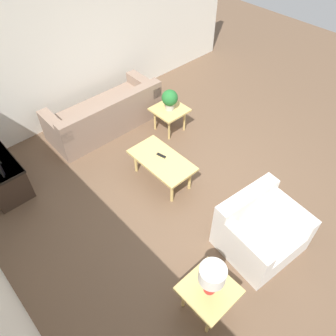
{
  "coord_description": "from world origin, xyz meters",
  "views": [
    {
      "loc": [
        -2.2,
        2.75,
        4.03
      ],
      "look_at": [
        0.27,
        0.48,
        0.55
      ],
      "focal_mm": 35.0,
      "sensor_mm": 36.0,
      "label": 1
    }
  ],
  "objects_px": {
    "sofa": "(106,115)",
    "coffee_table": "(162,162)",
    "potted_plant": "(170,99)",
    "side_table_lamp": "(209,292)",
    "table_lamp": "(212,277)",
    "side_table_plant": "(170,112)",
    "armchair": "(258,230)"
  },
  "relations": [
    {
      "from": "coffee_table",
      "to": "table_lamp",
      "type": "xyz_separation_m",
      "value": [
        -1.91,
        1.0,
        0.39
      ]
    },
    {
      "from": "side_table_plant",
      "to": "side_table_lamp",
      "type": "xyz_separation_m",
      "value": [
        -2.77,
        1.96,
        0.0
      ]
    },
    {
      "from": "armchair",
      "to": "coffee_table",
      "type": "xyz_separation_m",
      "value": [
        1.76,
        0.15,
        0.1
      ]
    },
    {
      "from": "coffee_table",
      "to": "potted_plant",
      "type": "bearing_deg",
      "value": -48.2
    },
    {
      "from": "sofa",
      "to": "coffee_table",
      "type": "bearing_deg",
      "value": 86.56
    },
    {
      "from": "coffee_table",
      "to": "potted_plant",
      "type": "xyz_separation_m",
      "value": [
        0.86,
        -0.97,
        0.29
      ]
    },
    {
      "from": "table_lamp",
      "to": "side_table_plant",
      "type": "bearing_deg",
      "value": -35.32
    },
    {
      "from": "sofa",
      "to": "armchair",
      "type": "xyz_separation_m",
      "value": [
        -3.49,
        -0.03,
        0.02
      ]
    },
    {
      "from": "armchair",
      "to": "potted_plant",
      "type": "height_order",
      "value": "potted_plant"
    },
    {
      "from": "armchair",
      "to": "coffee_table",
      "type": "height_order",
      "value": "armchair"
    },
    {
      "from": "potted_plant",
      "to": "table_lamp",
      "type": "relative_size",
      "value": 0.83
    },
    {
      "from": "sofa",
      "to": "side_table_plant",
      "type": "height_order",
      "value": "sofa"
    },
    {
      "from": "side_table_plant",
      "to": "table_lamp",
      "type": "relative_size",
      "value": 1.24
    },
    {
      "from": "side_table_lamp",
      "to": "table_lamp",
      "type": "height_order",
      "value": "table_lamp"
    },
    {
      "from": "side_table_lamp",
      "to": "sofa",
      "type": "bearing_deg",
      "value": -17.12
    },
    {
      "from": "coffee_table",
      "to": "potted_plant",
      "type": "distance_m",
      "value": 1.33
    },
    {
      "from": "sofa",
      "to": "coffee_table",
      "type": "relative_size",
      "value": 2.01
    },
    {
      "from": "side_table_lamp",
      "to": "table_lamp",
      "type": "bearing_deg",
      "value": 26.57
    },
    {
      "from": "side_table_plant",
      "to": "potted_plant",
      "type": "xyz_separation_m",
      "value": [
        -0.0,
        0.0,
        0.28
      ]
    },
    {
      "from": "sofa",
      "to": "side_table_lamp",
      "type": "distance_m",
      "value": 3.81
    },
    {
      "from": "armchair",
      "to": "potted_plant",
      "type": "distance_m",
      "value": 2.78
    },
    {
      "from": "sofa",
      "to": "potted_plant",
      "type": "xyz_separation_m",
      "value": [
        -0.86,
        -0.84,
        0.41
      ]
    },
    {
      "from": "sofa",
      "to": "side_table_plant",
      "type": "relative_size",
      "value": 3.72
    },
    {
      "from": "armchair",
      "to": "potted_plant",
      "type": "xyz_separation_m",
      "value": [
        2.63,
        -0.81,
        0.39
      ]
    },
    {
      "from": "coffee_table",
      "to": "armchair",
      "type": "bearing_deg",
      "value": -175.05
    },
    {
      "from": "potted_plant",
      "to": "table_lamp",
      "type": "distance_m",
      "value": 3.4
    },
    {
      "from": "sofa",
      "to": "coffee_table",
      "type": "distance_m",
      "value": 1.74
    },
    {
      "from": "armchair",
      "to": "side_table_lamp",
      "type": "height_order",
      "value": "armchair"
    },
    {
      "from": "table_lamp",
      "to": "side_table_lamp",
      "type": "bearing_deg",
      "value": -153.43
    },
    {
      "from": "coffee_table",
      "to": "table_lamp",
      "type": "distance_m",
      "value": 2.19
    },
    {
      "from": "armchair",
      "to": "table_lamp",
      "type": "height_order",
      "value": "table_lamp"
    },
    {
      "from": "side_table_plant",
      "to": "side_table_lamp",
      "type": "relative_size",
      "value": 1.0
    }
  ]
}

